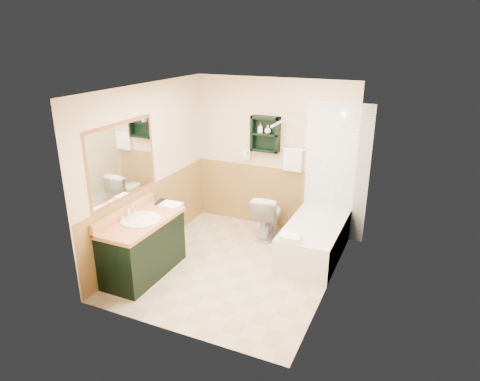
% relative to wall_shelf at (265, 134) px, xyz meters
% --- Properties ---
extents(floor, '(3.00, 3.00, 0.00)m').
position_rel_wall_shelf_xyz_m(floor, '(0.10, -1.41, -1.55)').
color(floor, '#C4B28F').
rests_on(floor, ground).
extents(back_wall, '(2.60, 0.04, 2.40)m').
position_rel_wall_shelf_xyz_m(back_wall, '(0.10, 0.11, -0.35)').
color(back_wall, '#FBEFC4').
rests_on(back_wall, ground).
extents(left_wall, '(0.04, 3.00, 2.40)m').
position_rel_wall_shelf_xyz_m(left_wall, '(-1.22, -1.41, -0.35)').
color(left_wall, '#FBEFC4').
rests_on(left_wall, ground).
extents(right_wall, '(0.04, 3.00, 2.40)m').
position_rel_wall_shelf_xyz_m(right_wall, '(1.42, -1.41, -0.35)').
color(right_wall, '#FBEFC4').
rests_on(right_wall, ground).
extents(ceiling, '(2.60, 3.00, 0.04)m').
position_rel_wall_shelf_xyz_m(ceiling, '(0.10, -1.41, 0.87)').
color(ceiling, white).
rests_on(ceiling, back_wall).
extents(wainscot_left, '(2.98, 2.98, 1.00)m').
position_rel_wall_shelf_xyz_m(wainscot_left, '(-1.19, -1.41, -1.05)').
color(wainscot_left, tan).
rests_on(wainscot_left, left_wall).
extents(wainscot_back, '(2.58, 2.58, 1.00)m').
position_rel_wall_shelf_xyz_m(wainscot_back, '(0.10, 0.08, -1.05)').
color(wainscot_back, tan).
rests_on(wainscot_back, back_wall).
extents(mirror_frame, '(1.30, 1.30, 1.00)m').
position_rel_wall_shelf_xyz_m(mirror_frame, '(-1.17, -1.96, -0.05)').
color(mirror_frame, brown).
rests_on(mirror_frame, left_wall).
extents(mirror_glass, '(1.20, 1.20, 0.90)m').
position_rel_wall_shelf_xyz_m(mirror_glass, '(-1.17, -1.96, -0.05)').
color(mirror_glass, white).
rests_on(mirror_glass, left_wall).
extents(tile_right, '(1.50, 1.50, 2.10)m').
position_rel_wall_shelf_xyz_m(tile_right, '(1.38, -0.66, -0.50)').
color(tile_right, white).
rests_on(tile_right, right_wall).
extents(tile_back, '(0.95, 0.95, 2.10)m').
position_rel_wall_shelf_xyz_m(tile_back, '(1.13, 0.07, -0.50)').
color(tile_back, white).
rests_on(tile_back, back_wall).
extents(tile_accent, '(1.50, 1.50, 0.10)m').
position_rel_wall_shelf_xyz_m(tile_accent, '(1.37, -0.66, 0.35)').
color(tile_accent, '#134427').
rests_on(tile_accent, right_wall).
extents(wall_shelf, '(0.45, 0.15, 0.55)m').
position_rel_wall_shelf_xyz_m(wall_shelf, '(0.00, 0.00, 0.00)').
color(wall_shelf, black).
rests_on(wall_shelf, back_wall).
extents(hair_dryer, '(0.10, 0.24, 0.18)m').
position_rel_wall_shelf_xyz_m(hair_dryer, '(-0.30, 0.02, -0.35)').
color(hair_dryer, white).
rests_on(hair_dryer, back_wall).
extents(towel_bar, '(0.40, 0.06, 0.40)m').
position_rel_wall_shelf_xyz_m(towel_bar, '(0.45, 0.04, -0.20)').
color(towel_bar, white).
rests_on(towel_bar, back_wall).
extents(curtain_rod, '(0.03, 1.60, 0.03)m').
position_rel_wall_shelf_xyz_m(curtain_rod, '(0.63, -0.66, 0.45)').
color(curtain_rod, silver).
rests_on(curtain_rod, back_wall).
extents(shower_curtain, '(1.05, 1.05, 1.70)m').
position_rel_wall_shelf_xyz_m(shower_curtain, '(0.63, -0.48, -0.40)').
color(shower_curtain, beige).
rests_on(shower_curtain, curtain_rod).
extents(vanity, '(0.59, 1.22, 0.78)m').
position_rel_wall_shelf_xyz_m(vanity, '(-0.89, -2.04, -1.16)').
color(vanity, black).
rests_on(vanity, ground).
extents(bathtub, '(0.74, 1.50, 0.50)m').
position_rel_wall_shelf_xyz_m(bathtub, '(1.03, -0.63, -1.30)').
color(bathtub, silver).
rests_on(bathtub, ground).
extents(toilet, '(0.45, 0.73, 0.69)m').
position_rel_wall_shelf_xyz_m(toilet, '(0.20, -0.32, -1.21)').
color(toilet, silver).
rests_on(toilet, ground).
extents(counter_towel, '(0.28, 0.22, 0.04)m').
position_rel_wall_shelf_xyz_m(counter_towel, '(-0.79, -1.50, -0.75)').
color(counter_towel, white).
rests_on(counter_towel, vanity).
extents(vanity_book, '(0.16, 0.04, 0.22)m').
position_rel_wall_shelf_xyz_m(vanity_book, '(-1.06, -1.44, -0.67)').
color(vanity_book, black).
rests_on(vanity_book, vanity).
extents(tub_towel, '(0.26, 0.21, 0.07)m').
position_rel_wall_shelf_xyz_m(tub_towel, '(0.86, -1.26, -1.02)').
color(tub_towel, white).
rests_on(tub_towel, bathtub).
extents(soap_bottle_a, '(0.10, 0.16, 0.07)m').
position_rel_wall_shelf_xyz_m(soap_bottle_a, '(-0.08, -0.01, 0.05)').
color(soap_bottle_a, silver).
rests_on(soap_bottle_a, wall_shelf).
extents(soap_bottle_b, '(0.14, 0.15, 0.10)m').
position_rel_wall_shelf_xyz_m(soap_bottle_b, '(0.04, -0.01, 0.06)').
color(soap_bottle_b, silver).
rests_on(soap_bottle_b, wall_shelf).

